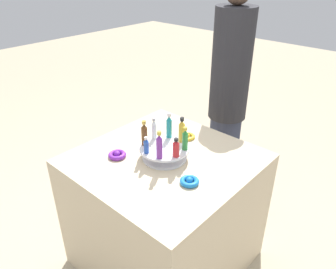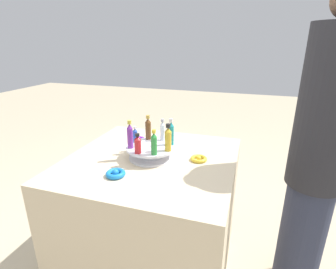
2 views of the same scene
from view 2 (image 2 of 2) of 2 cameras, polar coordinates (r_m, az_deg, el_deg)
The scene contains 15 objects.
ground_plane at distance 1.86m, azimuth -3.08°, elevation -26.60°, with size 12.00×12.00×0.00m, color tan.
party_table at distance 1.61m, azimuth -3.33°, elevation -17.32°, with size 0.88×0.88×0.75m.
display_stand at distance 1.40m, azimuth -3.67°, elevation -3.70°, with size 0.27×0.27×0.07m.
bottle_red at distance 1.29m, azimuth -6.61°, elevation -2.12°, with size 0.03×0.03×0.10m.
bottle_green at distance 1.26m, azimuth -3.07°, elevation -1.91°, with size 0.03×0.03×0.13m.
bottle_gold at distance 1.30m, azimuth 0.02°, elevation -0.89°, with size 0.03×0.03×0.14m.
bottle_teal at distance 1.38m, azimuth 0.67°, elevation 0.34°, with size 0.03×0.03×0.14m.
bottle_clear at distance 1.45m, azimuth -1.19°, elevation 0.88°, with size 0.03×0.03×0.12m.
bottle_brown at distance 1.46m, azimuth -4.34°, elevation 1.35°, with size 0.03×0.03×0.14m.
bottle_blue at distance 1.43m, azimuth -7.17°, elevation -0.10°, with size 0.03×0.03×0.09m.
bottle_purple at distance 1.35m, azimuth -8.27°, elevation -0.20°, with size 0.03×0.03×0.15m.
ribbon_bow_purple at distance 1.63m, azimuth -6.53°, elevation -1.17°, with size 0.10×0.10×0.03m.
ribbon_bow_blue at distance 1.25m, azimuth -11.35°, elevation -8.32°, with size 0.09×0.09×0.03m.
ribbon_bow_gold at distance 1.38m, azimuth 6.70°, elevation -5.26°, with size 0.09×0.09×0.03m.
person_figure at distance 1.48m, azimuth 29.83°, elevation -4.74°, with size 0.27×0.27×1.58m.
Camera 2 is at (0.48, -1.19, 1.35)m, focal length 28.00 mm.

